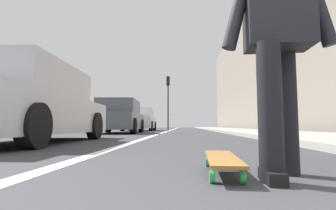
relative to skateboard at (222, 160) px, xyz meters
name	(u,v)px	position (x,y,z in m)	size (l,w,h in m)	color
ground_plane	(187,134)	(8.54, 0.17, -0.09)	(80.00, 80.00, 0.00)	#38383D
lane_stripe_white	(172,130)	(18.54, 1.28, -0.09)	(52.00, 0.16, 0.01)	silver
sidewalk_curb	(232,130)	(16.54, -3.08, -0.04)	(52.00, 3.20, 0.11)	#9E9B93
building_facade	(253,65)	(20.54, -5.80, 5.58)	(40.00, 1.20, 11.34)	gray
skateboard	(222,160)	(0.00, 0.00, 0.00)	(0.85, 0.24, 0.11)	green
skater_person	(277,31)	(-0.15, -0.35, 0.84)	(0.45, 0.72, 1.64)	black
parked_car_near	(29,106)	(2.90, 3.24, 0.62)	(4.40, 2.03, 1.49)	#B7B7BC
parked_car_mid	(119,117)	(9.52, 3.19, 0.62)	(4.16, 2.03, 1.48)	#4C5156
parked_car_far	(140,120)	(15.20, 3.28, 0.62)	(4.57, 2.14, 1.48)	silver
traffic_light	(168,93)	(20.24, 1.68, 3.11)	(0.33, 0.28, 4.67)	#2D2D2D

